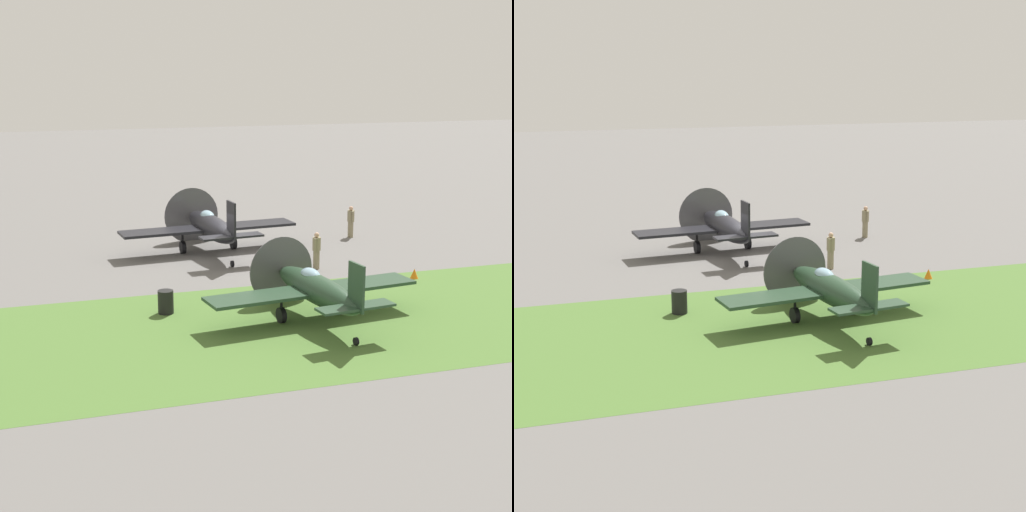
# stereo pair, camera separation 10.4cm
# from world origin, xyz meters

# --- Properties ---
(ground_plane) EXTENTS (160.00, 160.00, 0.00)m
(ground_plane) POSITION_xyz_m (0.00, 0.00, 0.00)
(ground_plane) COLOR #605E5B
(grass_verge) EXTENTS (120.00, 11.00, 0.01)m
(grass_verge) POSITION_xyz_m (0.00, -9.77, 0.00)
(grass_verge) COLOR #476B2D
(grass_verge) RESTS_ON ground
(airplane_lead) EXTENTS (9.06, 7.16, 3.22)m
(airplane_lead) POSITION_xyz_m (-0.40, 2.26, 1.35)
(airplane_lead) COLOR black
(airplane_lead) RESTS_ON ground
(airplane_wingman) EXTENTS (8.37, 6.64, 2.97)m
(airplane_wingman) POSITION_xyz_m (0.54, -9.44, 1.24)
(airplane_wingman) COLOR #233D28
(airplane_wingman) RESTS_ON ground
(ground_crew_chief) EXTENTS (0.43, 0.52, 1.73)m
(ground_crew_chief) POSITION_xyz_m (3.45, -2.40, 0.91)
(ground_crew_chief) COLOR #847A5B
(ground_crew_chief) RESTS_ON ground
(ground_crew_mechanic) EXTENTS (0.38, 0.63, 1.73)m
(ground_crew_mechanic) POSITION_xyz_m (7.82, 3.39, 0.91)
(ground_crew_mechanic) COLOR #847A5B
(ground_crew_mechanic) RESTS_ON ground
(fuel_drum) EXTENTS (0.60, 0.60, 0.90)m
(fuel_drum) POSITION_xyz_m (-4.54, -6.86, 0.45)
(fuel_drum) COLOR black
(fuel_drum) RESTS_ON ground
(runway_marker_cone) EXTENTS (0.36, 0.36, 0.44)m
(runway_marker_cone) POSITION_xyz_m (6.96, -5.29, 0.22)
(runway_marker_cone) COLOR orange
(runway_marker_cone) RESTS_ON ground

